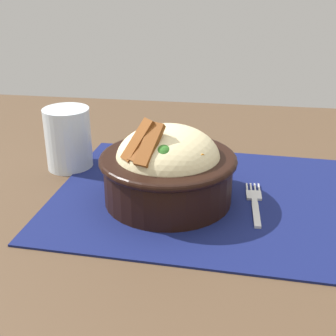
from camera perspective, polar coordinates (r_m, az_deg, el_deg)
The scene contains 5 objects.
table at distance 0.72m, azimuth 3.27°, elevation -7.86°, with size 1.24×0.99×0.75m.
placemat at distance 0.68m, azimuth 4.67°, elevation -3.65°, with size 0.44×0.35×0.00m, color #11194C.
bowl at distance 0.65m, azimuth -0.01°, elevation 0.04°, with size 0.19×0.19×0.13m.
fork at distance 0.67m, azimuth 10.69°, elevation -4.13°, with size 0.02×0.13×0.00m.
drinking_glass at distance 0.78m, azimuth -12.22°, elevation 3.14°, with size 0.08×0.08×0.10m.
Camera 1 is at (0.05, -0.60, 1.07)m, focal length 49.17 mm.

